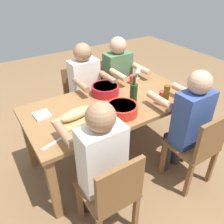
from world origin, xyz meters
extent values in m
plane|color=brown|center=(0.00, 0.00, 0.00)|extent=(8.00, 8.00, 0.00)
cube|color=olive|center=(0.00, 0.00, 0.72)|extent=(1.75, 0.88, 0.04)
cube|color=olive|center=(-0.82, -0.38, 0.35)|extent=(0.07, 0.07, 0.70)
cube|color=olive|center=(0.82, -0.38, 0.35)|extent=(0.07, 0.07, 0.70)
cube|color=olive|center=(-0.82, 0.38, 0.35)|extent=(0.07, 0.07, 0.70)
cube|color=olive|center=(0.82, 0.38, 0.35)|extent=(0.07, 0.07, 0.70)
cube|color=brown|center=(0.00, 0.68, 0.44)|extent=(0.40, 0.40, 0.03)
cube|color=brown|center=(0.00, 0.86, 0.65)|extent=(0.38, 0.04, 0.40)
cube|color=brown|center=(0.17, 0.51, 0.21)|extent=(0.04, 0.04, 0.42)
cube|color=brown|center=(-0.17, 0.51, 0.21)|extent=(0.04, 0.04, 0.42)
cube|color=brown|center=(0.17, 0.85, 0.21)|extent=(0.04, 0.04, 0.42)
cube|color=brown|center=(-0.17, 0.85, 0.21)|extent=(0.04, 0.04, 0.42)
cylinder|color=#2D2D38|center=(0.08, 0.46, 0.23)|extent=(0.11, 0.11, 0.45)
cylinder|color=#2D2D38|center=(-0.08, 0.46, 0.23)|extent=(0.11, 0.11, 0.45)
cube|color=white|center=(0.00, 0.62, 0.73)|extent=(0.34, 0.20, 0.55)
cylinder|color=#9E7251|center=(0.17, 0.35, 0.85)|extent=(0.07, 0.30, 0.07)
cylinder|color=#9E7251|center=(-0.17, 0.35, 0.85)|extent=(0.07, 0.30, 0.07)
sphere|color=#9E7251|center=(0.00, 0.62, 1.09)|extent=(0.21, 0.21, 0.21)
cube|color=brown|center=(0.48, -0.68, 0.44)|extent=(0.40, 0.40, 0.03)
cube|color=brown|center=(0.48, -0.86, 0.65)|extent=(0.38, 0.04, 0.40)
cube|color=brown|center=(0.31, -0.51, 0.21)|extent=(0.04, 0.04, 0.42)
cube|color=brown|center=(0.65, -0.51, 0.21)|extent=(0.04, 0.04, 0.42)
cube|color=brown|center=(0.31, -0.85, 0.21)|extent=(0.04, 0.04, 0.42)
cube|color=brown|center=(0.65, -0.85, 0.21)|extent=(0.04, 0.04, 0.42)
cylinder|color=#2D2D38|center=(0.40, -0.46, 0.23)|extent=(0.11, 0.11, 0.45)
cylinder|color=#2D2D38|center=(0.56, -0.46, 0.23)|extent=(0.11, 0.11, 0.45)
cube|color=#334C8C|center=(0.48, -0.62, 0.73)|extent=(0.34, 0.20, 0.55)
cylinder|color=tan|center=(0.31, -0.35, 0.85)|extent=(0.07, 0.30, 0.07)
cylinder|color=tan|center=(0.65, -0.35, 0.85)|extent=(0.07, 0.30, 0.07)
sphere|color=tan|center=(0.48, -0.62, 1.09)|extent=(0.21, 0.21, 0.21)
cube|color=brown|center=(0.48, 0.68, 0.44)|extent=(0.40, 0.40, 0.03)
cube|color=brown|center=(0.48, 0.86, 0.65)|extent=(0.38, 0.04, 0.40)
cube|color=brown|center=(0.65, 0.51, 0.21)|extent=(0.04, 0.04, 0.42)
cube|color=brown|center=(0.31, 0.51, 0.21)|extent=(0.04, 0.04, 0.42)
cube|color=brown|center=(0.65, 0.85, 0.21)|extent=(0.04, 0.04, 0.42)
cube|color=brown|center=(0.31, 0.85, 0.21)|extent=(0.04, 0.04, 0.42)
cylinder|color=#2D2D38|center=(0.56, 0.46, 0.23)|extent=(0.11, 0.11, 0.45)
cylinder|color=#2D2D38|center=(0.40, 0.46, 0.23)|extent=(0.11, 0.11, 0.45)
cube|color=#4C724C|center=(0.48, 0.62, 0.73)|extent=(0.34, 0.20, 0.55)
cylinder|color=tan|center=(0.65, 0.35, 0.85)|extent=(0.07, 0.30, 0.07)
cylinder|color=tan|center=(0.31, 0.35, 0.85)|extent=(0.07, 0.30, 0.07)
sphere|color=tan|center=(0.48, 0.62, 1.09)|extent=(0.21, 0.21, 0.21)
cube|color=brown|center=(-0.48, -0.68, 0.44)|extent=(0.40, 0.40, 0.03)
cube|color=brown|center=(-0.48, -0.86, 0.65)|extent=(0.38, 0.04, 0.40)
cube|color=brown|center=(-0.65, -0.51, 0.21)|extent=(0.04, 0.04, 0.42)
cube|color=brown|center=(-0.31, -0.51, 0.21)|extent=(0.04, 0.04, 0.42)
cube|color=brown|center=(-0.31, -0.85, 0.21)|extent=(0.04, 0.04, 0.42)
cylinder|color=#2D2D38|center=(-0.56, -0.46, 0.23)|extent=(0.11, 0.11, 0.45)
cylinder|color=#2D2D38|center=(-0.40, -0.46, 0.23)|extent=(0.11, 0.11, 0.45)
cube|color=white|center=(-0.48, -0.62, 0.73)|extent=(0.34, 0.20, 0.55)
cylinder|color=#9E7251|center=(-0.65, -0.35, 0.85)|extent=(0.07, 0.30, 0.07)
cylinder|color=#9E7251|center=(-0.31, -0.35, 0.85)|extent=(0.07, 0.30, 0.07)
sphere|color=#9E7251|center=(-0.48, -0.62, 1.09)|extent=(0.21, 0.21, 0.21)
cylinder|color=red|center=(-0.03, -0.22, 0.79)|extent=(0.29, 0.29, 0.10)
cylinder|color=orange|center=(-0.03, -0.22, 0.82)|extent=(0.26, 0.26, 0.03)
cylinder|color=#B21923|center=(0.04, 0.20, 0.79)|extent=(0.30, 0.30, 0.10)
cylinder|color=#2D7028|center=(0.04, 0.20, 0.82)|extent=(0.26, 0.26, 0.04)
cube|color=tan|center=(-0.43, -0.08, 0.75)|extent=(0.43, 0.28, 0.02)
ellipsoid|color=tan|center=(-0.43, -0.08, 0.81)|extent=(0.33, 0.16, 0.09)
cylinder|color=#193819|center=(0.19, -0.10, 0.84)|extent=(0.08, 0.08, 0.20)
cylinder|color=#193819|center=(0.19, -0.10, 0.98)|extent=(0.03, 0.03, 0.09)
cylinder|color=brown|center=(0.42, -0.33, 0.85)|extent=(0.06, 0.06, 0.22)
cylinder|color=silver|center=(0.59, 0.34, 0.74)|extent=(0.07, 0.07, 0.01)
cylinder|color=silver|center=(0.59, 0.34, 0.78)|extent=(0.01, 0.01, 0.07)
cone|color=silver|center=(0.59, 0.34, 0.86)|extent=(0.08, 0.08, 0.08)
cylinder|color=red|center=(0.48, -0.22, 0.79)|extent=(0.07, 0.07, 0.09)
cylinder|color=red|center=(0.45, 0.26, 0.79)|extent=(0.07, 0.07, 0.10)
cube|color=silver|center=(-0.62, -0.28, 0.74)|extent=(0.02, 0.17, 0.01)
cube|color=silver|center=(-0.72, -0.28, 0.74)|extent=(0.23, 0.09, 0.01)
cube|color=white|center=(-0.68, 0.15, 0.75)|extent=(0.15, 0.15, 0.02)
camera|label=1|loc=(-1.08, -1.70, 1.93)|focal=36.75mm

